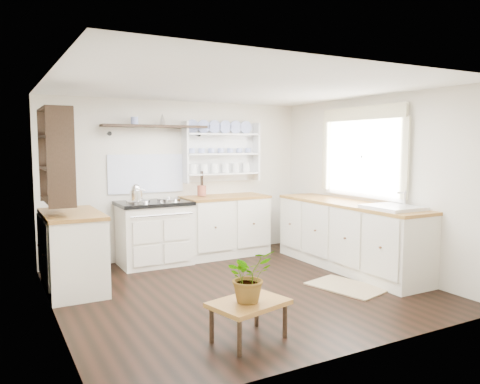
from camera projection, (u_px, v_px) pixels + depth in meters
name	position (u px, v px, depth m)	size (l,w,h in m)	color
floor	(241.00, 289.00, 5.40)	(4.00, 3.80, 0.01)	black
wall_back	(180.00, 179.00, 6.95)	(4.00, 0.02, 2.30)	beige
wall_right	(372.00, 183.00, 6.24)	(0.02, 3.80, 2.30)	beige
wall_left	(52.00, 200.00, 4.33)	(0.02, 3.80, 2.30)	beige
ceiling	(241.00, 87.00, 5.17)	(4.00, 3.80, 0.01)	white
window	(362.00, 152.00, 6.30)	(0.08, 1.55, 1.22)	white
aga_cooker	(154.00, 232.00, 6.48)	(0.99, 0.69, 0.91)	silver
back_cabinets	(225.00, 225.00, 7.04)	(1.27, 0.63, 0.90)	beige
right_cabinets	(349.00, 235.00, 6.25)	(0.62, 2.43, 0.90)	beige
belfast_sink	(392.00, 217.00, 5.56)	(0.55, 0.60, 0.45)	white
left_cabinets	(73.00, 250.00, 5.33)	(0.62, 1.13, 0.90)	beige
plate_rack	(220.00, 152.00, 7.18)	(1.20, 0.22, 0.90)	white
high_shelf	(155.00, 127.00, 6.57)	(1.50, 0.29, 0.16)	black
left_shelving	(56.00, 155.00, 5.16)	(0.28, 0.80, 1.05)	black
kettle	(136.00, 192.00, 6.19)	(0.17, 0.17, 0.21)	silver
utensil_crock	(202.00, 191.00, 6.89)	(0.13, 0.13, 0.15)	#9C4E39
center_table	(249.00, 306.00, 3.96)	(0.72, 0.59, 0.34)	brown
potted_plant	(249.00, 276.00, 3.94)	(0.40, 0.34, 0.44)	#3F7233
floor_rug	(346.00, 287.00, 5.46)	(0.55, 0.85, 0.02)	#978258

